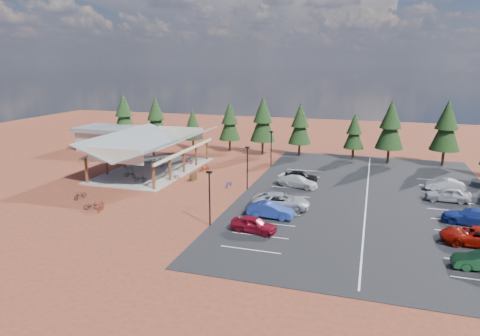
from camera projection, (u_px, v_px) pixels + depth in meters
ground at (201, 190)px, 49.87m from camera, size 140.00×140.00×0.00m
asphalt_lot at (367, 197)px, 47.27m from camera, size 27.00×44.00×0.04m
concrete_pad at (154, 170)px, 59.25m from camera, size 10.60×18.60×0.10m
bike_pavilion at (152, 143)px, 58.35m from camera, size 11.65×19.40×4.97m
outbuilding at (111, 138)px, 73.04m from camera, size 11.00×7.00×3.90m
lamp_post_0 at (210, 194)px, 38.44m from camera, size 0.50×0.25×5.14m
lamp_post_1 at (247, 165)px, 49.56m from camera, size 0.50×0.25×5.14m
lamp_post_2 at (271, 146)px, 60.67m from camera, size 0.50×0.25×5.14m
trash_bin_0 at (192, 178)px, 53.78m from camera, size 0.60×0.60×0.90m
trash_bin_1 at (195, 176)px, 54.41m from camera, size 0.60×0.60×0.90m
pine_0 at (124, 113)px, 76.04m from camera, size 4.02×4.02×9.37m
pine_1 at (156, 117)px, 73.03m from camera, size 3.84×3.84×8.94m
pine_2 at (193, 125)px, 73.02m from camera, size 2.92×2.92×6.81m
pine_3 at (230, 121)px, 70.76m from camera, size 3.58×3.58×8.33m
pine_4 at (263, 119)px, 67.96m from camera, size 4.04×4.04×9.41m
pine_5 at (300, 124)px, 67.01m from camera, size 3.63×3.63×8.45m
pine_6 at (354, 131)px, 65.08m from camera, size 3.06×3.06×7.12m
pine_7 at (391, 125)px, 61.85m from camera, size 4.04×4.04×9.41m
pine_8 at (447, 126)px, 60.40m from camera, size 4.10×4.10×9.56m
bike_0 at (130, 174)px, 55.00m from camera, size 1.66×0.61×0.86m
bike_1 at (129, 167)px, 58.86m from camera, size 1.58×0.63×0.92m
bike_2 at (152, 160)px, 63.07m from camera, size 1.63×1.03×0.81m
bike_3 at (163, 159)px, 63.50m from camera, size 1.57×0.62×0.92m
bike_4 at (140, 178)px, 53.13m from camera, size 1.66×0.91×0.83m
bike_5 at (168, 170)px, 56.95m from camera, size 1.67×0.81×0.96m
bike_6 at (165, 165)px, 60.07m from camera, size 1.83×0.80×0.93m
bike_7 at (188, 161)px, 62.48m from camera, size 1.55×0.45×0.93m
bike_8 at (80, 195)px, 46.65m from camera, size 0.86×1.76×0.88m
bike_11 at (101, 206)px, 42.80m from camera, size 0.98×1.87×1.08m
bike_12 at (91, 206)px, 43.31m from camera, size 1.62×1.11×0.80m
bike_14 at (229, 184)px, 51.11m from camera, size 0.81×1.68×0.85m
bike_15 at (204, 168)px, 58.80m from camera, size 1.27×1.55×0.95m
bike_16 at (173, 176)px, 54.51m from camera, size 1.76×0.87×0.88m
car_0 at (254, 224)px, 37.41m from camera, size 4.26×2.16×1.39m
car_1 at (271, 210)px, 40.91m from camera, size 4.48×1.67×1.46m
car_2 at (281, 201)px, 43.34m from camera, size 6.18×3.50×1.63m
car_3 at (298, 182)px, 50.93m from camera, size 5.02×2.84×1.37m
car_4 at (301, 176)px, 53.24m from camera, size 4.22×1.89×1.41m
car_6 at (475, 236)px, 34.81m from camera, size 5.34×2.48×1.48m
car_7 at (473, 216)px, 39.15m from camera, size 5.52×2.95×1.52m
car_8 at (448, 194)px, 45.69m from camera, size 4.53×1.87×1.54m
car_9 at (444, 185)px, 49.61m from camera, size 4.16×1.45×1.37m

